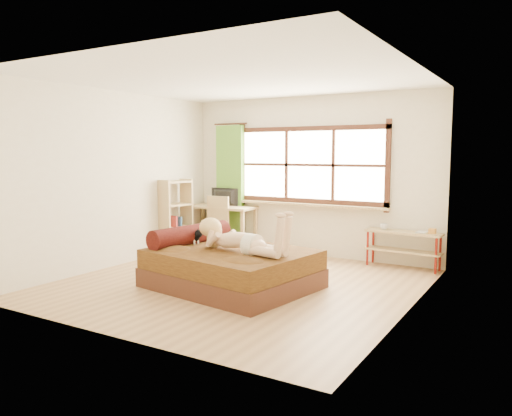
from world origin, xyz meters
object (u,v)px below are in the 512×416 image
Objects in this scene: bed at (229,266)px; pipe_shelf at (404,241)px; desk at (222,212)px; chair at (215,222)px; kitten at (192,235)px; woman at (239,229)px; bookshelf at (175,216)px.

bed is 1.90× the size of pipe_shelf.
desk is 1.30× the size of chair.
bed is at bearing 0.99° from kitten.
bed is at bearing 172.67° from woman.
desk is 1.11× the size of pipe_shelf.
kitten is at bearing -67.84° from desk.
kitten is 1.86m from chair.
bookshelf is (-3.74, -0.87, 0.23)m from pipe_shelf.
desk reaches higher than pipe_shelf.
bookshelf is at bearing -162.83° from pipe_shelf.
bookshelf is at bearing 156.37° from woman.
woman is at bearing -0.96° from kitten.
chair is at bearing 124.76° from kitten.
bookshelf reaches higher than desk.
woman is 0.90m from kitten.
chair reaches higher than bed.
woman reaches higher than chair.
pipe_shelf is 0.90× the size of bookshelf.
chair is (-1.68, 1.82, -0.24)m from woman.
bed is at bearing -123.24° from pipe_shelf.
woman is 1.08× the size of bookshelf.
bed is 0.56m from woman.
bed is 2.32m from chair.
desk is at bearing -173.89° from pipe_shelf.
pipe_shelf is at bearing 6.58° from chair.
pipe_shelf is at bearing 21.66° from bookshelf.
chair is at bearing 43.93° from bookshelf.
pipe_shelf is at bearing 61.56° from bed.
woman is 2.81m from desk.
woman is (0.20, -0.06, 0.52)m from bed.
bookshelf is (-2.24, 1.42, -0.14)m from woman.
pipe_shelf is (1.70, 2.24, 0.15)m from bed.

